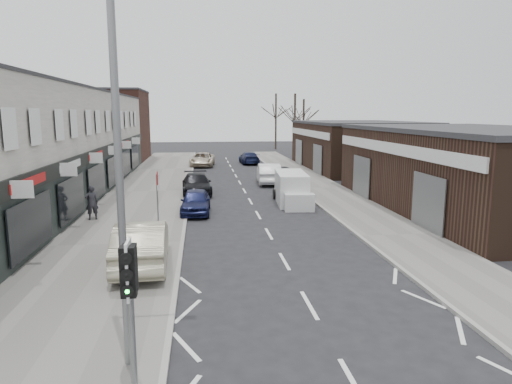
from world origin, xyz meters
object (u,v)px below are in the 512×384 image
object	(u,v)px
sedan_on_pavement	(142,243)
parked_car_right_a	(269,173)
white_van	(292,189)
parked_car_left_c	(202,159)
pedestrian	(92,203)
warning_sign	(158,183)
parked_car_right_c	(249,158)
parked_car_right_b	(282,173)
parked_car_left_a	(196,202)
parked_car_left_b	(197,184)
traffic_light	(130,283)
street_lamp	(127,158)

from	to	relation	value
sedan_on_pavement	parked_car_right_a	distance (m)	20.83
white_van	parked_car_left_c	world-z (taller)	white_van
pedestrian	warning_sign	bearing A→B (deg)	135.88
parked_car_left_c	parked_car_right_c	bearing A→B (deg)	23.96
white_van	parked_car_right_b	distance (m)	9.36
parked_car_left_c	parked_car_right_c	size ratio (longest dim) A/B	1.12
parked_car_left_a	parked_car_left_b	bearing A→B (deg)	92.43
pedestrian	parked_car_right_c	distance (m)	28.41
parked_car_left_b	white_van	bearing A→B (deg)	-37.47
white_van	sedan_on_pavement	xyz separation A→B (m)	(-7.66, -11.19, 0.04)
parked_car_right_b	parked_car_left_b	bearing A→B (deg)	38.96
traffic_light	parked_car_left_b	xyz separation A→B (m)	(1.00, 23.10, -1.72)
parked_car_right_c	parked_car_left_a	bearing A→B (deg)	74.72
white_van	parked_car_right_c	xyz separation A→B (m)	(-0.26, 22.70, -0.24)
traffic_light	street_lamp	xyz separation A→B (m)	(-0.13, 1.22, 2.20)
parked_car_right_a	parked_car_right_b	xyz separation A→B (m)	(1.24, 1.04, -0.14)
warning_sign	parked_car_right_a	xyz separation A→B (m)	(7.42, 13.26, -1.40)
warning_sign	white_van	size ratio (longest dim) A/B	0.54
traffic_light	pedestrian	size ratio (longest dim) A/B	1.74
warning_sign	pedestrian	size ratio (longest dim) A/B	1.52
sedan_on_pavement	parked_car_left_b	xyz separation A→B (m)	(1.80, 15.28, -0.24)
parked_car_left_a	parked_car_right_b	xyz separation A→B (m)	(6.90, 11.45, -0.01)
pedestrian	parked_car_left_b	distance (m)	9.28
parked_car_left_b	parked_car_left_c	world-z (taller)	parked_car_left_c
traffic_light	sedan_on_pavement	world-z (taller)	traffic_light
warning_sign	sedan_on_pavement	size ratio (longest dim) A/B	0.54
street_lamp	parked_car_right_a	bearing A→B (deg)	75.41
parked_car_right_a	parked_car_right_b	size ratio (longest dim) A/B	1.26
parked_car_right_a	parked_car_right_c	bearing A→B (deg)	-85.56
parked_car_left_b	parked_car_right_a	distance (m)	7.03
traffic_light	street_lamp	distance (m)	2.52
street_lamp	sedan_on_pavement	bearing A→B (deg)	95.83
traffic_light	street_lamp	size ratio (longest dim) A/B	0.39
parked_car_left_b	parked_car_right_b	distance (m)	8.65
pedestrian	parked_car_right_b	distance (m)	17.70
pedestrian	parked_car_right_b	bearing A→B (deg)	-155.02
parked_car_left_c	parked_car_right_a	size ratio (longest dim) A/B	1.05
street_lamp	white_van	bearing A→B (deg)	68.57
parked_car_left_b	parked_car_left_c	bearing A→B (deg)	85.75
sedan_on_pavement	parked_car_left_a	distance (m)	9.22
traffic_light	parked_car_left_c	bearing A→B (deg)	87.88
street_lamp	parked_car_right_b	world-z (taller)	street_lamp
pedestrian	parked_car_left_a	xyz separation A→B (m)	(5.25, 1.41, -0.34)
traffic_light	parked_car_left_a	size ratio (longest dim) A/B	0.79
street_lamp	parked_car_left_c	world-z (taller)	street_lamp
parked_car_right_a	traffic_light	bearing A→B (deg)	80.48
pedestrian	parked_car_right_a	xyz separation A→B (m)	(10.91, 11.82, -0.21)
street_lamp	pedestrian	size ratio (longest dim) A/B	4.50
parked_car_left_c	parked_car_right_a	bearing A→B (deg)	-62.90
parked_car_left_a	parked_car_left_c	distance (m)	23.08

